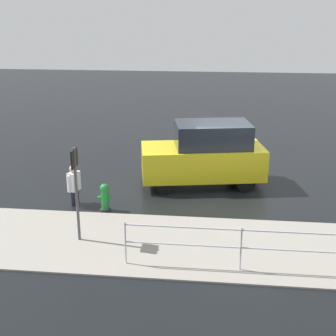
{
  "coord_description": "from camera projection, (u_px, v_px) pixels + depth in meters",
  "views": [
    {
      "loc": [
        0.49,
        14.35,
        5.42
      ],
      "look_at": [
        1.96,
        1.03,
        0.9
      ],
      "focal_mm": 50.0,
      "sensor_mm": 36.0,
      "label": 1
    }
  ],
  "objects": [
    {
      "name": "pedestrian",
      "position": [
        74.0,
        183.0,
        13.56
      ],
      "size": [
        0.34,
        0.55,
        1.22
      ],
      "color": "silver",
      "rests_on": "ground"
    },
    {
      "name": "sign_post",
      "position": [
        76.0,
        181.0,
        11.1
      ],
      "size": [
        0.07,
        0.44,
        2.4
      ],
      "color": "#4C4C51",
      "rests_on": "ground"
    },
    {
      "name": "fire_hydrant",
      "position": [
        105.0,
        197.0,
        13.25
      ],
      "size": [
        0.42,
        0.31,
        0.8
      ],
      "color": "#197A2D",
      "rests_on": "ground"
    },
    {
      "name": "moving_hatchback",
      "position": [
        205.0,
        154.0,
        15.06
      ],
      "size": [
        4.15,
        2.39,
        2.06
      ],
      "color": "yellow",
      "rests_on": "ground"
    },
    {
      "name": "ground_plane",
      "position": [
        231.0,
        186.0,
        15.2
      ],
      "size": [
        60.0,
        60.0,
        0.0
      ],
      "primitive_type": "plane",
      "color": "black"
    },
    {
      "name": "metal_railing",
      "position": [
        302.0,
        244.0,
        9.88
      ],
      "size": [
        7.63,
        0.04,
        1.05
      ],
      "color": "#B7BABF",
      "rests_on": "ground"
    },
    {
      "name": "kerb_strip",
      "position": [
        235.0,
        247.0,
        11.24
      ],
      "size": [
        24.0,
        3.2,
        0.04
      ],
      "primitive_type": "cube",
      "color": "gray",
      "rests_on": "ground"
    }
  ]
}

